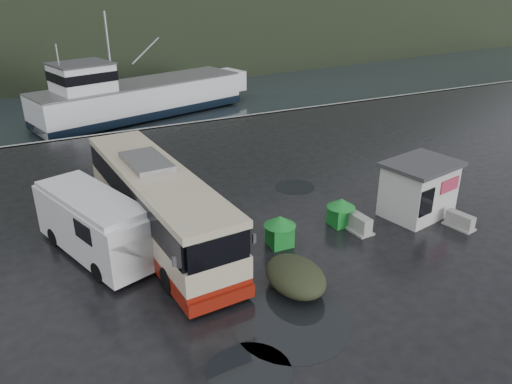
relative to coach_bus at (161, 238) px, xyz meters
name	(u,v)px	position (x,y,z in m)	size (l,w,h in m)	color
ground	(242,249)	(2.94, -2.58, 0.00)	(160.00, 160.00, 0.00)	black
harbor_water	(38,25)	(2.94, 107.42, 0.00)	(300.00, 180.00, 0.02)	black
quay_edge	(134,130)	(2.94, 17.42, 0.00)	(160.00, 0.60, 1.50)	#999993
coach_bus	(161,238)	(0.00, 0.00, 0.00)	(3.14, 12.64, 3.58)	#C1B192
white_van	(98,253)	(-2.82, -0.14, 0.00)	(2.30, 6.71, 2.81)	silver
waste_bin_left	(279,245)	(4.62, -2.99, 0.00)	(1.04, 1.04, 1.44)	#167D28
waste_bin_right	(340,225)	(8.18, -2.55, 0.00)	(0.99, 0.99, 1.38)	#167D28
dome_tent	(295,289)	(3.54, -6.22, 0.00)	(2.09, 2.92, 1.15)	#292F1C
ticket_kiosk	(415,214)	(12.27, -3.29, 0.00)	(3.57, 2.71, 2.79)	silver
jersey_barrier_a	(357,230)	(8.59, -3.38, 0.00)	(0.82, 1.63, 0.82)	#999993
jersey_barrier_b	(459,227)	(13.16, -5.30, 0.00)	(0.72, 1.44, 0.72)	#999993
fishing_trawler	(141,101)	(5.89, 26.57, 0.00)	(23.57, 5.19, 9.43)	silver
puddles	(285,298)	(2.89, -6.55, 0.01)	(10.92, 14.23, 0.01)	black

